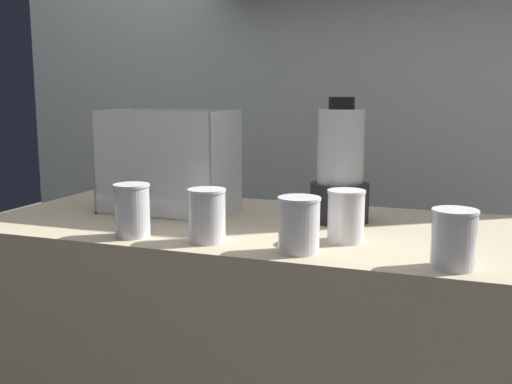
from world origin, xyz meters
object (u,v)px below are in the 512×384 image
Objects in this scene: juice_cup_pomegranate_far_left at (132,214)px; juice_cup_mango_left at (207,219)px; carrot_display_bin at (170,179)px; juice_cup_orange_middle at (299,228)px; juice_cup_carrot_right at (346,219)px; blender_pitcher at (340,171)px; juice_cup_mango_far_right at (454,241)px.

juice_cup_pomegranate_far_left is 0.18m from juice_cup_mango_left.
carrot_display_bin is 0.54m from juice_cup_orange_middle.
juice_cup_orange_middle is at bearing -120.86° from juice_cup_carrot_right.
carrot_display_bin reaches higher than juice_cup_orange_middle.
juice_cup_pomegranate_far_left is at bearing -141.70° from blender_pitcher.
juice_cup_mango_left is 0.31m from juice_cup_carrot_right.
blender_pitcher is (0.47, 0.04, 0.04)m from carrot_display_bin.
carrot_display_bin is 0.37m from juice_cup_mango_left.
juice_cup_orange_middle is (0.40, -0.00, -0.00)m from juice_cup_pomegranate_far_left.
juice_cup_mango_left is (0.24, -0.28, -0.04)m from carrot_display_bin.
carrot_display_bin is at bearing 100.83° from juice_cup_pomegranate_far_left.
juice_cup_pomegranate_far_left is (0.06, -0.29, -0.04)m from carrot_display_bin.
carrot_display_bin is 2.93× the size of juice_cup_mango_left.
blender_pitcher reaches higher than juice_cup_orange_middle.
blender_pitcher is at bearing 106.24° from juice_cup_carrot_right.
carrot_display_bin is 1.10× the size of blender_pitcher.
blender_pitcher is at bearing 4.45° from carrot_display_bin.
blender_pitcher is 0.46m from juice_cup_mango_far_right.
juice_cup_carrot_right reaches higher than juice_cup_mango_far_right.
juice_cup_pomegranate_far_left reaches higher than juice_cup_mango_left.
carrot_display_bin reaches higher than juice_cup_pomegranate_far_left.
juice_cup_mango_left reaches higher than juice_cup_orange_middle.
blender_pitcher is 2.72× the size of juice_cup_carrot_right.
juice_cup_mango_left is 1.05× the size of juice_cup_mango_far_right.
juice_cup_pomegranate_far_left is 0.49m from juice_cup_carrot_right.
blender_pitcher is 0.54m from juice_cup_pomegranate_far_left.
juice_cup_mango_left is (0.18, 0.01, -0.00)m from juice_cup_pomegranate_far_left.
juice_cup_pomegranate_far_left reaches higher than juice_cup_carrot_right.
carrot_display_bin is 3.00× the size of juice_cup_carrot_right.
juice_cup_mango_far_right is at bearing -2.77° from juice_cup_mango_left.
juice_cup_orange_middle is at bearing -0.13° from juice_cup_pomegranate_far_left.
juice_cup_pomegranate_far_left is at bearing 179.87° from juice_cup_orange_middle.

